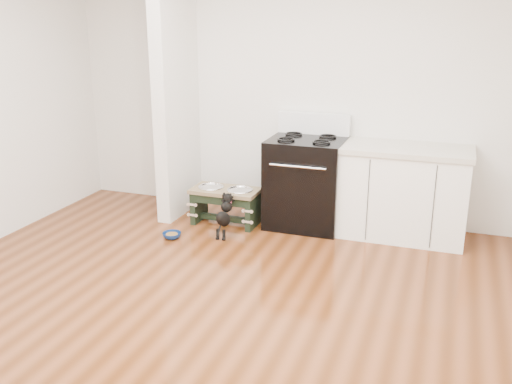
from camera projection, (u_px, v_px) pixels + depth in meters
name	position (u px, v px, depth m)	size (l,w,h in m)	color
ground	(196.00, 319.00, 4.16)	(5.00, 5.00, 0.00)	#4D250D
room_shell	(188.00, 97.00, 3.67)	(5.00, 5.00, 5.00)	silver
partition_wall	(176.00, 91.00, 6.02)	(0.15, 0.80, 2.70)	silver
oven_range	(306.00, 181.00, 5.88)	(0.76, 0.69, 1.14)	black
cabinet_run	(403.00, 192.00, 5.59)	(1.24, 0.64, 0.91)	white
dog_feeder	(225.00, 199.00, 5.96)	(0.70, 0.38, 0.40)	black
puppy	(225.00, 214.00, 5.64)	(0.12, 0.36, 0.43)	black
floor_bowl	(172.00, 235.00, 5.65)	(0.24, 0.24, 0.06)	navy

